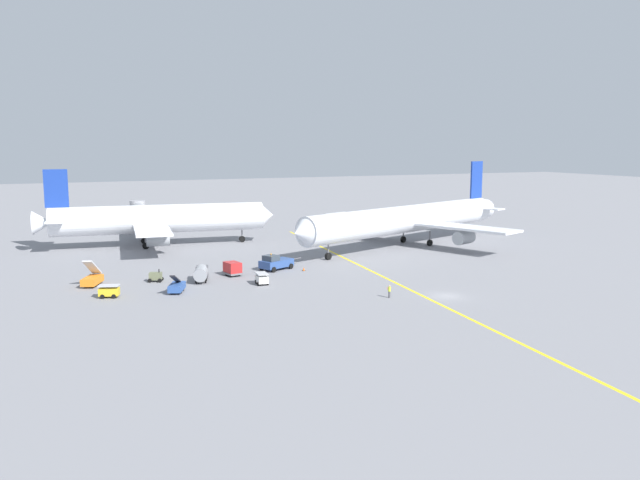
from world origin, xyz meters
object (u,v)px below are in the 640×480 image
(gse_belt_loader_portside, at_px, (177,287))
(gse_container_dolly_flat, at_px, (233,268))
(airliner_at_gate_left, at_px, (158,219))
(jet_bridge, at_px, (141,211))
(airliner_being_pushed, at_px, (407,219))
(gse_gpu_cart_small, at_px, (156,276))
(gse_baggage_cart_trailing, at_px, (109,291))
(gse_fuel_bowser_stubby, at_px, (201,273))
(ground_crew_marshaller_foreground, at_px, (389,291))
(traffic_cone_nose_left, at_px, (304,269))
(gse_stair_truck_yellow, at_px, (92,279))
(pushback_tug, at_px, (276,262))
(gse_baggage_cart_near_cluster, at_px, (262,279))

(gse_belt_loader_portside, bearing_deg, gse_container_dolly_flat, 37.57)
(airliner_at_gate_left, bearing_deg, jet_bridge, 87.79)
(airliner_being_pushed, bearing_deg, gse_gpu_cart_small, -165.15)
(airliner_at_gate_left, xyz_separation_m, gse_baggage_cart_trailing, (-14.39, -42.59, -4.58))
(gse_fuel_bowser_stubby, relative_size, gse_container_dolly_flat, 1.47)
(ground_crew_marshaller_foreground, bearing_deg, gse_gpu_cart_small, 138.93)
(gse_container_dolly_flat, relative_size, jet_bridge, 0.16)
(airliner_at_gate_left, xyz_separation_m, ground_crew_marshaller_foreground, (20.13, -58.33, -4.52))
(gse_gpu_cart_small, relative_size, traffic_cone_nose_left, 4.25)
(airliner_at_gate_left, distance_m, gse_stair_truck_yellow, 37.61)
(airliner_being_pushed, relative_size, pushback_tug, 6.81)
(gse_stair_truck_yellow, distance_m, traffic_cone_nose_left, 32.74)
(gse_stair_truck_yellow, relative_size, gse_baggage_cart_near_cluster, 1.72)
(airliner_being_pushed, relative_size, gse_stair_truck_yellow, 11.92)
(gse_baggage_cart_trailing, xyz_separation_m, gse_container_dolly_flat, (19.50, 7.38, 0.31))
(traffic_cone_nose_left, bearing_deg, gse_baggage_cart_trailing, -168.56)
(airliner_at_gate_left, bearing_deg, gse_stair_truck_yellow, -115.00)
(airliner_being_pushed, height_order, gse_stair_truck_yellow, airliner_being_pushed)
(gse_fuel_bowser_stubby, xyz_separation_m, jet_bridge, (1.54, 65.23, 3.24))
(gse_baggage_cart_trailing, distance_m, gse_baggage_cart_near_cluster, 21.59)
(airliner_at_gate_left, xyz_separation_m, gse_belt_loader_portside, (-5.39, -43.28, -4.62))
(gse_baggage_cart_trailing, bearing_deg, traffic_cone_nose_left, 11.44)
(gse_baggage_cart_near_cluster, bearing_deg, pushback_tug, 59.32)
(airliner_at_gate_left, relative_size, traffic_cone_nose_left, 79.50)
(airliner_being_pushed, bearing_deg, pushback_tug, -159.05)
(gse_gpu_cart_small, bearing_deg, gse_stair_truck_yellow, 173.63)
(pushback_tug, height_order, gse_baggage_cart_near_cluster, pushback_tug)
(airliner_at_gate_left, distance_m, gse_belt_loader_portside, 43.86)
(airliner_at_gate_left, height_order, jet_bridge, airliner_at_gate_left)
(ground_crew_marshaller_foreground, xyz_separation_m, traffic_cone_nose_left, (-3.28, 22.07, -0.64))
(airliner_being_pushed, distance_m, gse_baggage_cart_near_cluster, 45.13)
(gse_gpu_cart_small, distance_m, jet_bridge, 63.09)
(airliner_being_pushed, relative_size, gse_belt_loader_portside, 11.72)
(gse_container_dolly_flat, bearing_deg, ground_crew_marshaller_foreground, -56.98)
(gse_container_dolly_flat, relative_size, gse_baggage_cart_near_cluster, 1.24)
(airliner_being_pushed, height_order, gse_baggage_cart_trailing, airliner_being_pushed)
(airliner_being_pushed, bearing_deg, gse_stair_truck_yellow, -168.11)
(gse_stair_truck_yellow, xyz_separation_m, ground_crew_marshaller_foreground, (35.92, -24.48, -0.10))
(airliner_at_gate_left, relative_size, pushback_tug, 5.53)
(airliner_at_gate_left, xyz_separation_m, jet_bridge, (1.07, 27.64, -0.87))
(airliner_being_pushed, relative_size, gse_gpu_cart_small, 23.05)
(gse_fuel_bowser_stubby, distance_m, gse_baggage_cart_trailing, 14.80)
(gse_belt_loader_portside, relative_size, gse_gpu_cart_small, 1.97)
(gse_belt_loader_portside, xyz_separation_m, gse_container_dolly_flat, (10.50, 8.07, 0.35))
(gse_belt_loader_portside, bearing_deg, ground_crew_marshaller_foreground, -30.52)
(ground_crew_marshaller_foreground, distance_m, jet_bridge, 88.13)
(airliner_at_gate_left, bearing_deg, gse_baggage_cart_trailing, -108.67)
(gse_fuel_bowser_stubby, relative_size, traffic_cone_nose_left, 8.74)
(ground_crew_marshaller_foreground, bearing_deg, jet_bridge, 102.51)
(airliner_being_pushed, bearing_deg, jet_bridge, 132.89)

